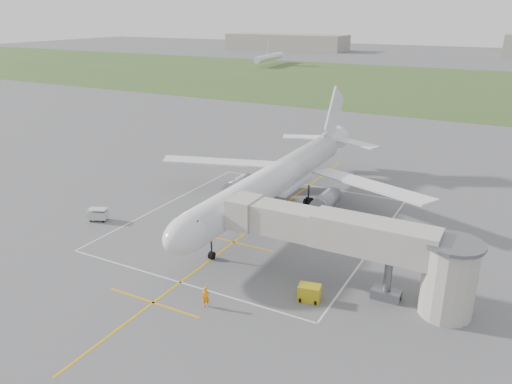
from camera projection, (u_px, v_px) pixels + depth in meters
The scene contains 11 objects.
ground at pixel (274, 212), 64.10m from camera, with size 700.00×700.00×0.00m, color #535355.
grass_strip at pixel (442, 86), 171.60m from camera, with size 700.00×120.00×0.02m, color #3C5625.
apron_markings at pixel (252, 229), 59.28m from camera, with size 28.20×60.00×0.01m.
airliner at pixel (277, 178), 63.22m from camera, with size 38.93×46.75×13.52m.
jet_bridge at pixel (365, 246), 44.29m from camera, with size 23.40×5.00×7.20m.
gpu_unit at pixel (309, 293), 44.40m from camera, with size 2.17×1.70×1.47m.
baggage_cart at pixel (98, 214), 61.38m from camera, with size 2.56×2.08×1.55m.
ramp_worker_nose at pixel (206, 297), 43.39m from camera, with size 0.68×0.45×1.88m, color orange.
ramp_worker_wing at pixel (223, 202), 65.16m from camera, with size 0.79×0.62×1.63m, color orange.
distant_hangars at pixel (453, 46), 288.85m from camera, with size 345.00×49.00×12.00m.
distant_aircraft at pixel (476, 64), 207.72m from camera, with size 192.02×55.94×8.85m.
Camera 1 is at (26.20, -53.30, 24.36)m, focal length 35.00 mm.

